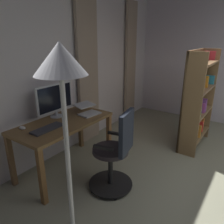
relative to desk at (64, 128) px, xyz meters
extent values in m
cube|color=silver|center=(-0.60, -0.49, 0.74)|extent=(5.33, 0.10, 2.76)
cube|color=gray|center=(-2.41, -0.38, 0.61)|extent=(0.38, 0.06, 2.51)
cube|color=gray|center=(-0.97, -0.38, 0.61)|extent=(0.49, 0.06, 2.51)
cube|color=brown|center=(0.00, 0.00, 0.08)|extent=(1.36, 0.68, 0.04)
cube|color=brown|center=(-0.64, 0.30, -0.29)|extent=(0.06, 0.06, 0.70)
cube|color=brown|center=(0.64, 0.30, -0.29)|extent=(0.06, 0.06, 0.70)
cube|color=brown|center=(-0.64, -0.30, -0.29)|extent=(0.06, 0.06, 0.70)
cube|color=brown|center=(0.64, -0.30, -0.29)|extent=(0.06, 0.06, 0.70)
cylinder|color=black|center=(-0.04, 0.75, -0.60)|extent=(0.56, 0.56, 0.02)
sphere|color=black|center=(-0.30, 0.69, -0.62)|extent=(0.05, 0.05, 0.05)
sphere|color=black|center=(-0.07, 0.49, -0.62)|extent=(0.05, 0.05, 0.05)
sphere|color=black|center=(0.19, 0.64, -0.62)|extent=(0.05, 0.05, 0.05)
sphere|color=black|center=(0.13, 0.94, -0.62)|extent=(0.05, 0.05, 0.05)
sphere|color=black|center=(-0.17, 0.97, -0.62)|extent=(0.05, 0.05, 0.05)
cylinder|color=black|center=(-0.04, 0.75, -0.38)|extent=(0.06, 0.06, 0.45)
cylinder|color=#292327|center=(-0.04, 0.75, -0.12)|extent=(0.52, 0.52, 0.05)
cube|color=#202530|center=(-0.08, 0.94, 0.15)|extent=(0.38, 0.12, 0.49)
cube|color=black|center=(0.15, 0.79, 0.01)|extent=(0.09, 0.24, 0.03)
cube|color=black|center=(-0.24, 0.71, 0.01)|extent=(0.09, 0.24, 0.03)
cylinder|color=#B7BCC1|center=(-0.08, -0.22, 0.11)|extent=(0.18, 0.18, 0.01)
cylinder|color=#B7BCC1|center=(-0.08, -0.22, 0.15)|extent=(0.04, 0.04, 0.07)
cube|color=#B7BCC1|center=(-0.08, -0.22, 0.38)|extent=(0.62, 0.03, 0.39)
cube|color=black|center=(-0.08, -0.21, 0.38)|extent=(0.57, 0.01, 0.34)
cube|color=#333338|center=(0.30, 0.04, 0.11)|extent=(0.42, 0.15, 0.02)
cube|color=#B7BCC1|center=(-0.42, 0.11, 0.11)|extent=(0.32, 0.25, 0.02)
cube|color=#B7BCC1|center=(-0.43, 0.00, 0.22)|extent=(0.31, 0.24, 0.04)
ellipsoid|color=white|center=(0.47, -0.22, 0.12)|extent=(0.06, 0.10, 0.04)
cube|color=olive|center=(-2.28, 1.29, 0.17)|extent=(0.04, 0.30, 1.63)
cube|color=olive|center=(-1.38, 1.29, 0.17)|extent=(0.04, 0.30, 1.63)
cube|color=#8B5F3A|center=(-1.83, 1.16, 0.17)|extent=(0.94, 0.04, 1.63)
cube|color=olive|center=(-1.83, 1.29, -0.44)|extent=(0.87, 0.30, 0.04)
cube|color=olive|center=(-1.83, 1.29, -0.03)|extent=(0.87, 0.30, 0.04)
cube|color=#856345|center=(-1.83, 1.29, 0.38)|extent=(0.87, 0.30, 0.04)
cube|color=olive|center=(-1.83, 1.29, 0.78)|extent=(0.87, 0.30, 0.04)
cube|color=red|center=(-1.94, 1.29, -0.33)|extent=(0.05, 0.21, 0.18)
cube|color=#339C5C|center=(-1.47, 1.29, 0.08)|extent=(0.05, 0.27, 0.19)
cube|color=orange|center=(-1.87, 1.29, 0.49)|extent=(0.06, 0.19, 0.18)
cube|color=#C6303C|center=(-2.17, 1.29, 0.88)|extent=(0.03, 0.18, 0.15)
cube|color=orange|center=(-1.69, 1.29, -0.32)|extent=(0.04, 0.26, 0.21)
cube|color=#9E4497|center=(-1.77, 1.29, 0.07)|extent=(0.03, 0.25, 0.16)
cube|color=teal|center=(-2.18, 1.29, 0.47)|extent=(0.04, 0.26, 0.15)
cube|color=#D34A2C|center=(-1.45, 1.29, 0.89)|extent=(0.05, 0.22, 0.17)
cube|color=orange|center=(-1.99, 1.29, -0.30)|extent=(0.03, 0.20, 0.24)
cube|color=#86489B|center=(-1.82, 1.29, 0.10)|extent=(0.05, 0.26, 0.23)
cylinder|color=#A5A5A8|center=(1.07, 1.21, 0.17)|extent=(0.03, 0.03, 1.63)
cone|color=silver|center=(1.07, 1.21, 1.08)|extent=(0.29, 0.29, 0.17)
camera|label=1|loc=(1.87, 2.10, 1.19)|focal=35.00mm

